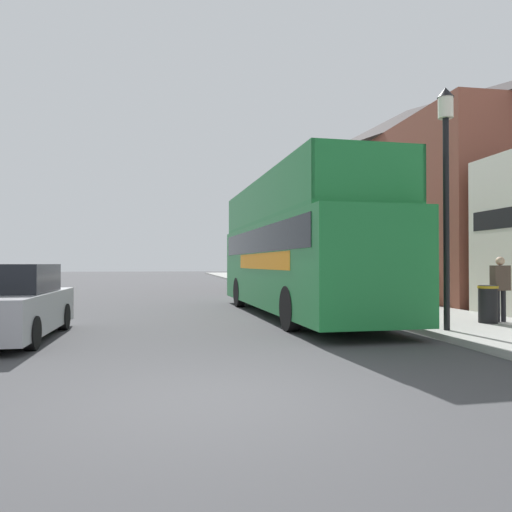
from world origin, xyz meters
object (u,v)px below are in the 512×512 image
lamp_post_nearest (446,164)px  litter_bin (488,303)px  tour_bus (295,256)px  lamp_post_second (321,223)px  parked_car_ahead_of_bus (262,281)px  pedestrian_third (500,283)px  parked_car_far_side (9,305)px

lamp_post_nearest → litter_bin: lamp_post_nearest is taller
tour_bus → lamp_post_second: bearing=62.1°
tour_bus → lamp_post_second: 5.73m
parked_car_ahead_of_bus → litter_bin: bearing=-72.3°
tour_bus → parked_car_ahead_of_bus: 8.85m
tour_bus → litter_bin: bearing=-46.7°
lamp_post_second → litter_bin: bearing=-80.6°
tour_bus → lamp_post_second: lamp_post_second is taller
parked_car_ahead_of_bus → pedestrian_third: pedestrian_third is taller
lamp_post_second → litter_bin: 9.24m
parked_car_ahead_of_bus → pedestrian_third: bearing=-70.5°
lamp_post_nearest → parked_car_far_side: bearing=172.7°
tour_bus → pedestrian_third: (4.22, -3.66, -0.69)m
tour_bus → litter_bin: tour_bus is taller
parked_car_far_side → lamp_post_nearest: 9.69m
lamp_post_second → pedestrian_third: bearing=-78.0°
tour_bus → pedestrian_third: 5.63m
parked_car_ahead_of_bus → litter_bin: size_ratio=4.43×
litter_bin → lamp_post_second: bearing=99.4°
tour_bus → lamp_post_nearest: bearing=-68.3°
tour_bus → litter_bin: 5.48m
pedestrian_third → lamp_post_second: size_ratio=0.36×
parked_car_far_side → lamp_post_second: bearing=-137.7°
parked_car_ahead_of_bus → lamp_post_nearest: bearing=-80.3°
parked_car_far_side → lamp_post_second: 12.99m
parked_car_far_side → lamp_post_nearest: bearing=172.5°
lamp_post_nearest → litter_bin: 3.67m
litter_bin → pedestrian_third: bearing=11.2°
parked_car_far_side → pedestrian_third: size_ratio=2.84×
parked_car_far_side → lamp_post_nearest: lamp_post_nearest is taller
pedestrian_third → litter_bin: 0.62m
parked_car_far_side → pedestrian_third: 11.23m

